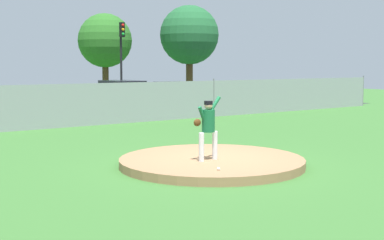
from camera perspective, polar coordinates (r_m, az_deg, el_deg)
name	(u,v)px	position (r m, az deg, el deg)	size (l,w,h in m)	color
ground_plane	(105,139)	(18.43, -9.40, -2.05)	(80.00, 80.00, 0.00)	#386B2D
asphalt_strip	(25,119)	(26.27, -17.68, 0.14)	(44.00, 7.00, 0.01)	#2B2B2D
pitchers_mound	(212,162)	(13.37, 2.15, -4.56)	(4.69, 4.69, 0.21)	#99704C
pitcher_youth	(208,124)	(12.87, 1.74, -0.44)	(0.80, 0.32, 1.58)	silver
baseball	(219,169)	(11.80, 2.89, -5.29)	(0.07, 0.07, 0.07)	white
chainlink_fence	(60,106)	(21.98, -14.09, 1.48)	(39.60, 0.07, 1.88)	gray
parked_car_silver	(178,96)	(29.94, -1.57, 2.59)	(1.90, 4.63, 1.59)	#B7BABF
parked_car_slate	(122,97)	(28.81, -7.57, 2.49)	(2.00, 4.42, 1.71)	slate
traffic_light_far	(122,49)	(33.33, -7.63, 7.60)	(0.28, 0.46, 5.18)	black
tree_slender_far	(105,41)	(37.42, -9.42, 8.45)	(3.75, 3.75, 6.11)	#4C331E
tree_bushy_near	(189,35)	(38.76, -0.28, 9.16)	(4.29, 4.29, 6.87)	#4C331E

